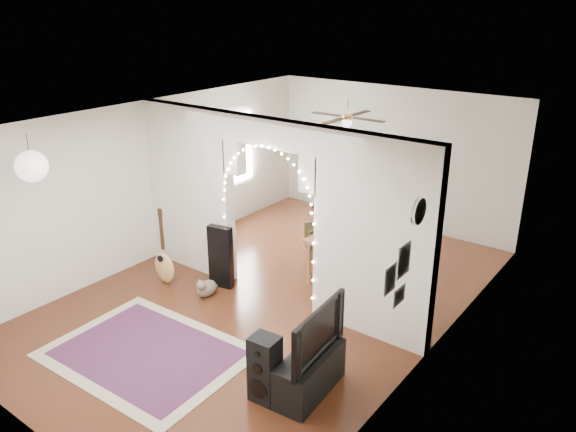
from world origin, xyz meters
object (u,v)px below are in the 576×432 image
Objects in this scene: bookcase at (354,183)px; dining_chair_right at (333,245)px; media_console at (310,373)px; dining_chair_left at (326,238)px; dining_table at (349,246)px; acoustic_guitar at (164,256)px; floor_speaker at (265,369)px.

bookcase reaches higher than dining_chair_right.
media_console is 3.80m from dining_chair_left.
dining_chair_right is at bearing 113.57° from media_console.
dining_chair_right reaches higher than media_console.
media_console is 0.66× the size of bookcase.
media_console is 3.51m from dining_chair_right.
bookcase is 1.20× the size of dining_table.
bookcase is (0.91, 4.20, 0.30)m from acoustic_guitar.
bookcase is at bearing 110.94° from media_console.
dining_table is 1.34m from dining_chair_left.
dining_table is at bearing -78.50° from bookcase.
bookcase reaches higher than dining_chair_left.
bookcase is at bearing 130.10° from dining_chair_left.
bookcase is (-2.42, 5.01, 0.51)m from media_console.
floor_speaker is at bearing -41.99° from dining_chair_left.
acoustic_guitar is 3.44m from media_console.
dining_chair_right is at bearing -10.68° from dining_chair_left.
dining_table is 2.03× the size of dining_chair_right.
dining_chair_right is (-1.67, 3.09, 0.03)m from media_console.
dining_table is at bearing 98.65° from floor_speaker.
dining_chair_left reaches higher than media_console.
dining_table is at bearing -16.71° from dining_chair_left.
dining_chair_left is 0.97× the size of dining_chair_right.
acoustic_guitar reaches higher than dining_chair_left.
dining_chair_right is at bearing 106.98° from floor_speaker.
acoustic_guitar is 2.88m from dining_table.
dining_table reaches higher than dining_chair_left.
dining_chair_left is at bearing 109.53° from floor_speaker.
bookcase reaches higher than dining_table.
acoustic_guitar is 1.76× the size of dining_chair_left.
dining_chair_left is at bearing 143.49° from dining_table.
dining_chair_right is at bearing 46.94° from acoustic_guitar.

